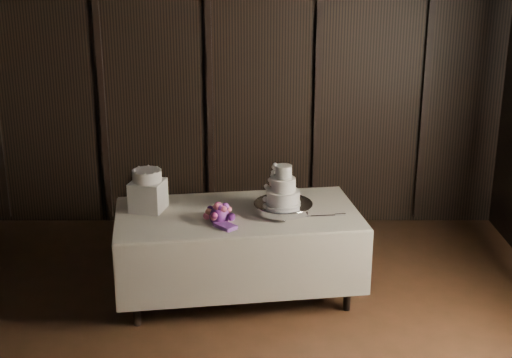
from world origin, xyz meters
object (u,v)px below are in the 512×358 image
at_px(display_table, 238,251).
at_px(cake_stand, 283,208).
at_px(bouquet, 219,215).
at_px(wedding_cake, 281,189).
at_px(box_pedestal, 148,196).
at_px(small_cake, 147,176).

height_order(display_table, cake_stand, cake_stand).
height_order(display_table, bouquet, bouquet).
height_order(wedding_cake, box_pedestal, wedding_cake).
bearing_deg(box_pedestal, bouquet, -24.47).
distance_m(display_table, cake_stand, 0.54).
bearing_deg(bouquet, cake_stand, 19.86).
bearing_deg(cake_stand, wedding_cake, -150.26).
bearing_deg(small_cake, display_table, -4.96).
bearing_deg(box_pedestal, display_table, -4.96).
height_order(display_table, box_pedestal, box_pedestal).
distance_m(cake_stand, small_cake, 1.15).
relative_size(cake_stand, small_cake, 2.02).
xyz_separation_m(cake_stand, bouquet, (-0.51, -0.19, 0.02)).
xyz_separation_m(wedding_cake, bouquet, (-0.49, -0.17, -0.15)).
bearing_deg(wedding_cake, bouquet, -137.69).
xyz_separation_m(box_pedestal, small_cake, (0.00, -0.00, 0.17)).
bearing_deg(cake_stand, box_pedestal, 175.46).
bearing_deg(display_table, bouquet, -132.06).
distance_m(wedding_cake, small_cake, 1.10).
bearing_deg(box_pedestal, wedding_cake, -5.35).
distance_m(display_table, box_pedestal, 0.88).
bearing_deg(small_cake, wedding_cake, -5.35).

